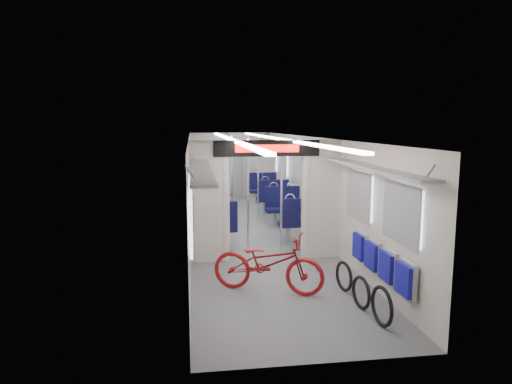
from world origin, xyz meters
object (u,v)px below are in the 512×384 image
(stanchion_near_right, at_px, (281,196))
(stanchion_far_left, at_px, (232,179))
(stanchion_near_left, at_px, (248,194))
(bike_hoop_b, at_px, (361,294))
(seat_bay_far_left, at_px, (208,193))
(seat_bay_far_right, at_px, (268,190))
(seat_bay_near_left, at_px, (213,214))
(bike_hoop_c, at_px, (344,278))
(bicycle, at_px, (268,263))
(flip_bench, at_px, (380,261))
(seat_bay_near_right, at_px, (290,210))
(stanchion_far_right, at_px, (258,179))
(bike_hoop_a, at_px, (382,308))

(stanchion_near_right, xyz_separation_m, stanchion_far_left, (-0.74, 3.06, 0.00))
(stanchion_near_left, bearing_deg, bike_hoop_b, -71.08)
(bike_hoop_b, bearing_deg, seat_bay_far_left, 103.36)
(seat_bay_far_right, bearing_deg, bike_hoop_b, -89.97)
(seat_bay_near_left, bearing_deg, bike_hoop_c, -63.63)
(bike_hoop_c, height_order, stanchion_near_left, stanchion_near_left)
(bicycle, height_order, stanchion_near_right, stanchion_near_right)
(bike_hoop_b, height_order, stanchion_far_left, stanchion_far_left)
(flip_bench, relative_size, seat_bay_near_left, 0.97)
(seat_bay_near_left, xyz_separation_m, seat_bay_far_right, (1.87, 3.59, -0.00))
(stanchion_near_right, bearing_deg, seat_bay_near_right, 71.22)
(bike_hoop_b, bearing_deg, seat_bay_far_right, 90.03)
(stanchion_far_right, bearing_deg, bike_hoop_c, -83.98)
(seat_bay_far_right, distance_m, stanchion_near_right, 5.02)
(bike_hoop_a, height_order, stanchion_far_left, stanchion_far_left)
(bike_hoop_a, height_order, seat_bay_near_left, seat_bay_near_left)
(flip_bench, distance_m, stanchion_near_right, 2.97)
(seat_bay_near_right, relative_size, stanchion_far_right, 0.91)
(stanchion_far_right, bearing_deg, seat_bay_near_left, -127.70)
(bike_hoop_a, bearing_deg, seat_bay_far_right, 90.43)
(flip_bench, relative_size, bike_hoop_a, 3.86)
(seat_bay_far_left, xyz_separation_m, stanchion_far_left, (0.59, -1.74, 0.61))
(stanchion_far_right, bearing_deg, seat_bay_far_right, 73.21)
(flip_bench, bearing_deg, seat_bay_near_right, 95.50)
(stanchion_near_right, bearing_deg, flip_bench, -70.79)
(bicycle, xyz_separation_m, stanchion_far_left, (-0.09, 5.31, 0.68))
(bicycle, distance_m, stanchion_far_right, 5.37)
(bike_hoop_c, bearing_deg, bike_hoop_a, -86.74)
(seat_bay_far_left, height_order, stanchion_near_right, stanchion_near_right)
(seat_bay_far_right, relative_size, stanchion_far_left, 0.92)
(bike_hoop_a, distance_m, stanchion_near_left, 4.30)
(flip_bench, height_order, stanchion_near_left, stanchion_near_left)
(seat_bay_near_right, relative_size, stanchion_near_left, 0.91)
(bicycle, bearing_deg, stanchion_far_right, 17.77)
(bike_hoop_b, bearing_deg, seat_bay_near_left, 112.78)
(bicycle, relative_size, seat_bay_near_right, 0.84)
(seat_bay_near_right, relative_size, seat_bay_far_left, 1.02)
(seat_bay_near_left, height_order, stanchion_far_left, stanchion_far_left)
(flip_bench, height_order, seat_bay_far_right, seat_bay_far_right)
(stanchion_far_left, bearing_deg, bike_hoop_a, -78.71)
(bike_hoop_a, distance_m, bike_hoop_b, 0.57)
(seat_bay_far_left, distance_m, seat_bay_far_right, 1.88)
(bike_hoop_c, height_order, seat_bay_far_right, seat_bay_far_right)
(stanchion_far_left, distance_m, stanchion_far_right, 0.70)
(bike_hoop_b, distance_m, stanchion_far_left, 6.35)
(stanchion_near_left, bearing_deg, seat_bay_near_left, 124.31)
(bike_hoop_b, height_order, seat_bay_far_right, seat_bay_far_right)
(bicycle, distance_m, flip_bench, 1.69)
(flip_bench, distance_m, seat_bay_far_left, 7.89)
(flip_bench, bearing_deg, stanchion_far_left, 106.27)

